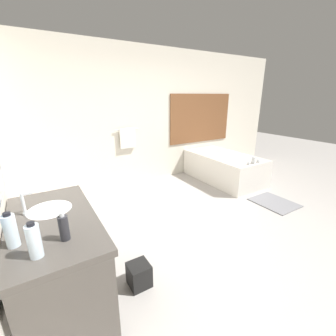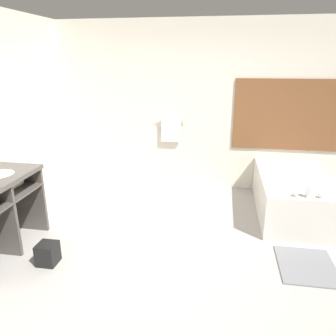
# 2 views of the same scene
# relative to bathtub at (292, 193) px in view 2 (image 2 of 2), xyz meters

# --- Properties ---
(ground_plane) EXTENTS (16.00, 16.00, 0.00)m
(ground_plane) POSITION_rel_bathtub_xyz_m (-1.56, -1.34, -0.31)
(ground_plane) COLOR #A8A39E
(ground_plane) RESTS_ON ground
(wall_back_with_blinds) EXTENTS (7.40, 0.13, 2.70)m
(wall_back_with_blinds) POSITION_rel_bathtub_xyz_m (-1.50, 0.89, 1.03)
(wall_back_with_blinds) COLOR silver
(wall_back_with_blinds) RESTS_ON ground_plane
(bathtub) EXTENTS (0.93, 1.70, 0.69)m
(bathtub) POSITION_rel_bathtub_xyz_m (0.00, 0.00, 0.00)
(bathtub) COLOR silver
(bathtub) RESTS_ON ground_plane
(waste_bin) EXTENTS (0.20, 0.20, 0.23)m
(waste_bin) POSITION_rel_bathtub_xyz_m (-2.80, -1.70, -0.19)
(waste_bin) COLOR black
(waste_bin) RESTS_ON ground_plane
(bath_mat) EXTENTS (0.58, 0.69, 0.02)m
(bath_mat) POSITION_rel_bathtub_xyz_m (-0.06, -1.31, -0.30)
(bath_mat) COLOR slate
(bath_mat) RESTS_ON ground_plane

